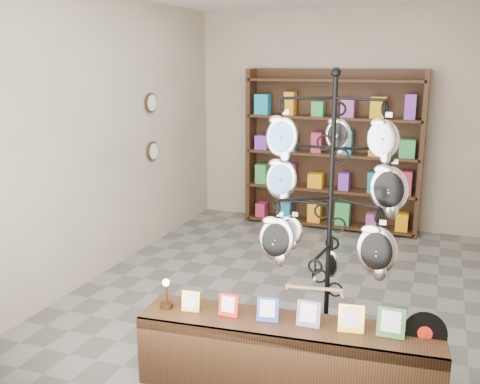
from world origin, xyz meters
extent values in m
plane|color=slate|center=(0.00, 0.00, 0.00)|extent=(5.00, 5.00, 0.00)
plane|color=#B8A994|center=(0.00, 2.50, 1.50)|extent=(4.00, 0.00, 4.00)
plane|color=#B8A994|center=(0.00, -2.50, 1.50)|extent=(4.00, 0.00, 4.00)
plane|color=#B8A994|center=(-2.00, 0.00, 1.50)|extent=(0.00, 5.00, 5.00)
cylinder|color=black|center=(0.67, -1.16, 0.02)|extent=(0.49, 0.49, 0.03)
cylinder|color=black|center=(0.67, -1.16, 1.10)|extent=(0.04, 0.04, 2.20)
sphere|color=black|center=(0.67, -1.16, 2.22)|extent=(0.07, 0.07, 0.07)
ellipsoid|color=silver|center=(0.65, -0.93, 0.69)|extent=(0.12, 0.05, 0.23)
cube|color=tan|center=(0.64, -1.47, 0.70)|extent=(0.42, 0.08, 0.04)
cube|color=black|center=(0.51, -1.71, 0.26)|extent=(2.13, 0.62, 0.52)
cube|color=yellow|center=(-0.20, -1.78, 0.59)|extent=(0.14, 0.06, 0.15)
cube|color=red|center=(0.08, -1.75, 0.60)|extent=(0.15, 0.06, 0.16)
cube|color=#263FA5|center=(0.37, -1.72, 0.60)|extent=(0.16, 0.07, 0.17)
cube|color=#E54C33|center=(0.66, -1.70, 0.61)|extent=(0.17, 0.07, 0.18)
cube|color=yellow|center=(0.94, -1.67, 0.61)|extent=(0.18, 0.07, 0.19)
cube|color=#337233|center=(1.20, -1.65, 0.62)|extent=(0.19, 0.08, 0.20)
cylinder|color=black|center=(1.41, -1.58, 0.55)|extent=(0.29, 0.09, 0.28)
cylinder|color=red|center=(1.41, -1.58, 0.55)|extent=(0.10, 0.04, 0.09)
cylinder|color=#432B13|center=(-0.39, -1.79, 0.54)|extent=(0.10, 0.10, 0.04)
cylinder|color=#432B13|center=(-0.39, -1.79, 0.62)|extent=(0.02, 0.02, 0.13)
sphere|color=#FFBF59|center=(-0.39, -1.79, 0.72)|extent=(0.05, 0.05, 0.05)
cube|color=black|center=(0.00, 2.44, 1.10)|extent=(2.40, 0.04, 2.20)
cube|color=black|center=(-1.18, 2.28, 1.10)|extent=(0.06, 0.36, 2.20)
cube|color=black|center=(1.18, 2.28, 1.10)|extent=(0.06, 0.36, 2.20)
cube|color=black|center=(0.00, 2.28, 0.05)|extent=(2.36, 0.36, 0.04)
cube|color=black|center=(0.00, 2.28, 0.55)|extent=(2.36, 0.36, 0.03)
cube|color=black|center=(0.00, 2.28, 1.05)|extent=(2.36, 0.36, 0.04)
cube|color=black|center=(0.00, 2.28, 1.55)|extent=(2.36, 0.36, 0.04)
cube|color=black|center=(0.00, 2.28, 2.05)|extent=(2.36, 0.36, 0.04)
cylinder|color=black|center=(-1.97, 0.80, 1.80)|extent=(0.03, 0.24, 0.24)
cylinder|color=black|center=(-1.97, 0.80, 1.20)|extent=(0.03, 0.24, 0.24)
camera|label=1|loc=(1.41, -5.00, 2.29)|focal=40.00mm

